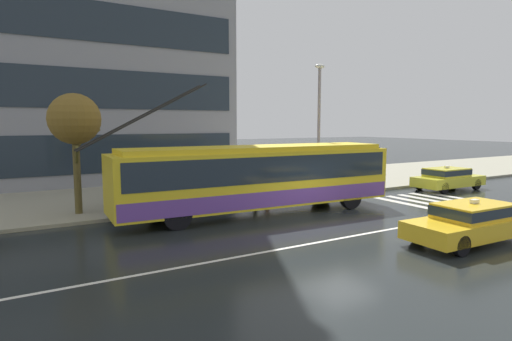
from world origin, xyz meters
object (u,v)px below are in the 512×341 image
(pedestrian_at_shelter, at_px, (268,162))
(pedestrian_approaching_curb, at_px, (255,176))
(trolleybus, at_px, (259,176))
(taxi_ahead_of_bus, at_px, (448,178))
(taxi_oncoming_near, at_px, (471,221))
(bus_shelter, at_px, (165,165))
(street_tree_bare, at_px, (75,121))
(street_lamp, at_px, (319,117))

(pedestrian_at_shelter, distance_m, pedestrian_approaching_curb, 1.43)
(trolleybus, distance_m, taxi_ahead_of_bus, 12.76)
(pedestrian_at_shelter, bearing_deg, taxi_oncoming_near, -86.57)
(taxi_ahead_of_bus, xyz_separation_m, bus_shelter, (-15.65, 3.49, 1.23))
(pedestrian_approaching_curb, height_order, street_tree_bare, street_tree_bare)
(street_lamp, bearing_deg, taxi_ahead_of_bus, -19.18)
(pedestrian_at_shelter, bearing_deg, street_lamp, -33.80)
(taxi_ahead_of_bus, relative_size, pedestrian_at_shelter, 2.23)
(bus_shelter, relative_size, pedestrian_approaching_curb, 2.26)
(trolleybus, xyz_separation_m, pedestrian_approaching_curb, (1.87, 3.52, -0.47))
(trolleybus, relative_size, street_tree_bare, 2.71)
(pedestrian_approaching_curb, bearing_deg, taxi_ahead_of_bus, -18.01)
(pedestrian_at_shelter, relative_size, pedestrian_approaching_curb, 1.20)
(trolleybus, xyz_separation_m, taxi_oncoming_near, (3.68, -7.20, -0.89))
(taxi_oncoming_near, distance_m, pedestrian_approaching_curb, 10.88)
(bus_shelter, height_order, street_tree_bare, street_tree_bare)
(pedestrian_at_shelter, xyz_separation_m, pedestrian_approaching_curb, (-1.13, -0.58, -0.65))
(taxi_oncoming_near, relative_size, pedestrian_at_shelter, 2.29)
(trolleybus, height_order, taxi_oncoming_near, trolleybus)
(trolleybus, height_order, bus_shelter, trolleybus)
(trolleybus, relative_size, pedestrian_at_shelter, 6.65)
(taxi_oncoming_near, relative_size, taxi_ahead_of_bus, 1.03)
(taxi_oncoming_near, xyz_separation_m, pedestrian_at_shelter, (-0.68, 11.30, 1.06))
(trolleybus, xyz_separation_m, street_lamp, (5.27, 2.58, 2.56))
(street_lamp, bearing_deg, pedestrian_approaching_curb, 164.60)
(pedestrian_at_shelter, bearing_deg, pedestrian_approaching_curb, -152.88)
(pedestrian_at_shelter, relative_size, street_tree_bare, 0.41)
(street_lamp, bearing_deg, bus_shelter, 173.76)
(taxi_oncoming_near, height_order, street_lamp, street_lamp)
(bus_shelter, bearing_deg, trolleybus, -49.98)
(street_lamp, distance_m, street_tree_bare, 12.01)
(street_lamp, bearing_deg, taxi_oncoming_near, -99.22)
(taxi_ahead_of_bus, bearing_deg, taxi_oncoming_near, -141.52)
(bus_shelter, distance_m, pedestrian_approaching_curb, 4.86)
(bus_shelter, distance_m, street_tree_bare, 4.31)
(taxi_oncoming_near, xyz_separation_m, street_tree_bare, (-10.41, 10.36, 3.23))
(pedestrian_at_shelter, distance_m, street_lamp, 3.62)
(trolleybus, height_order, street_lamp, street_lamp)
(street_tree_bare, bearing_deg, trolleybus, -25.15)
(pedestrian_at_shelter, bearing_deg, bus_shelter, -174.02)
(bus_shelter, height_order, pedestrian_at_shelter, bus_shelter)
(pedestrian_at_shelter, distance_m, street_tree_bare, 10.02)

